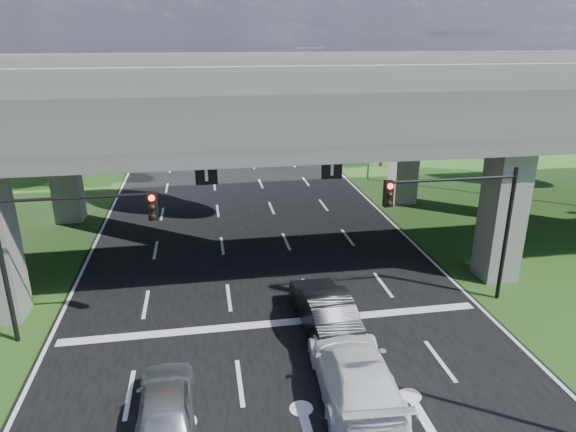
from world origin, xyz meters
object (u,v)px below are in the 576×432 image
object	(u,v)px
car_dark	(324,307)
car_white	(355,373)
signal_right	(463,212)
signal_left	(61,236)
streetlight_beyond	(320,86)
car_silver	(166,404)
streetlight_far	(366,106)

from	to	relation	value
car_dark	car_white	distance (m)	4.27
signal_right	car_dark	xyz separation A→B (m)	(-6.02, -0.94, -3.33)
signal_left	car_dark	bearing A→B (deg)	-5.59
signal_right	car_white	size ratio (longest dim) A/B	1.03
streetlight_beyond	car_silver	size ratio (longest dim) A/B	2.32
signal_left	streetlight_far	world-z (taller)	streetlight_far
signal_right	streetlight_beyond	world-z (taller)	streetlight_beyond
signal_left	car_silver	world-z (taller)	signal_left
car_white	car_silver	bearing A→B (deg)	6.66
signal_left	streetlight_far	distance (m)	26.95
signal_right	streetlight_beyond	bearing A→B (deg)	86.39
signal_right	car_dark	distance (m)	6.95
streetlight_far	car_silver	distance (m)	29.71
streetlight_far	car_dark	bearing A→B (deg)	-111.56
signal_right	car_dark	size ratio (longest dim) A/B	1.19
signal_left	car_dark	size ratio (longest dim) A/B	1.19
signal_left	streetlight_beyond	world-z (taller)	streetlight_beyond
streetlight_beyond	car_dark	world-z (taller)	streetlight_beyond
car_white	signal_right	bearing A→B (deg)	-135.80
car_dark	car_white	world-z (taller)	car_white
signal_left	streetlight_beyond	xyz separation A→B (m)	(17.92, 36.06, 1.66)
streetlight_far	signal_left	bearing A→B (deg)	-131.78
signal_right	signal_left	bearing A→B (deg)	180.00
streetlight_far	car_white	bearing A→B (deg)	-108.18
streetlight_far	car_white	world-z (taller)	streetlight_far
signal_right	car_white	xyz separation A→B (m)	(-6.02, -5.21, -3.31)
signal_left	car_silver	xyz separation A→B (m)	(3.73, -5.55, -3.42)
car_dark	car_white	xyz separation A→B (m)	(-0.00, -4.27, 0.02)
streetlight_beyond	car_silver	distance (m)	44.25
car_white	car_dark	bearing A→B (deg)	-86.65
signal_left	car_dark	world-z (taller)	signal_left
signal_right	signal_left	size ratio (longest dim) A/B	1.00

